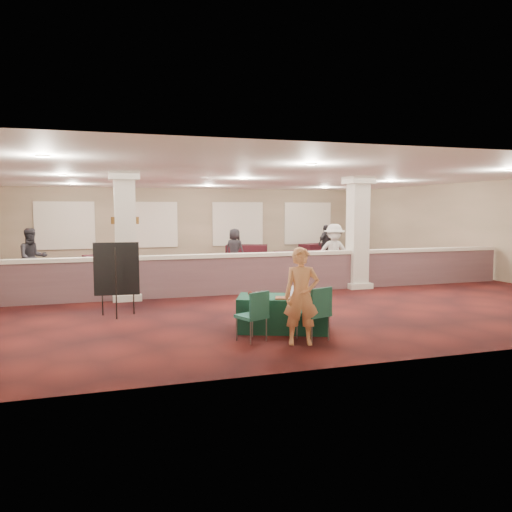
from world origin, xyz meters
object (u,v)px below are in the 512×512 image
object	(u,v)px
far_table_front_right	(304,262)
far_table_back_right	(319,251)
attendee_a	(32,258)
far_table_back_center	(247,253)
woman	(301,296)
far_table_back_left	(110,264)
conf_chair_main	(316,309)
conf_chair_side	(255,312)
attendee_c	(325,244)
attendee_d	(235,249)
near_table	(283,314)
attendee_b	(334,252)
far_table_front_center	(301,270)
easel_board	(117,270)
far_table_front_left	(32,278)

from	to	relation	value
far_table_front_right	far_table_back_right	size ratio (longest dim) A/B	1.12
far_table_back_right	attendee_a	bearing A→B (deg)	-156.07
far_table_back_center	attendee_a	size ratio (longest dim) A/B	1.03
woman	attendee_a	distance (m)	9.57
far_table_back_left	far_table_back_right	world-z (taller)	far_table_back_right
attendee_a	conf_chair_main	bearing A→B (deg)	-77.99
conf_chair_side	far_table_back_center	bearing A→B (deg)	49.63
attendee_a	attendee_c	world-z (taller)	attendee_a
attendee_d	near_table	bearing A→B (deg)	122.10
far_table_front_right	woman	bearing A→B (deg)	-113.17
far_table_back_right	conf_chair_main	bearing A→B (deg)	-114.78
far_table_back_center	attendee_b	xyz separation A→B (m)	(1.00, -6.50, 0.54)
far_table_front_right	far_table_front_center	bearing A→B (deg)	-115.90
attendee_c	conf_chair_main	bearing A→B (deg)	-148.08
far_table_front_right	attendee_a	world-z (taller)	attendee_a
attendee_a	attendee_d	world-z (taller)	attendee_a
far_table_front_right	conf_chair_main	bearing A→B (deg)	-111.55
far_table_front_right	far_table_back_left	distance (m)	6.86
attendee_d	attendee_b	bearing A→B (deg)	164.33
easel_board	far_table_front_center	world-z (taller)	easel_board
conf_chair_side	far_table_back_left	distance (m)	10.34
easel_board	far_table_back_right	bearing A→B (deg)	53.70
far_table_front_center	far_table_back_center	world-z (taller)	far_table_back_center
far_table_front_center	far_table_back_center	distance (m)	6.20
conf_chair_side	attendee_c	size ratio (longest dim) A/B	0.54
far_table_front_center	attendee_b	size ratio (longest dim) A/B	0.90
attendee_b	attendee_d	bearing A→B (deg)	137.57
near_table	far_table_back_left	xyz separation A→B (m)	(-2.96, 9.48, 0.02)
far_table_front_left	far_table_back_center	distance (m)	10.05
near_table	attendee_a	distance (m)	8.79
near_table	conf_chair_side	bearing A→B (deg)	-118.83
conf_chair_side	woman	bearing A→B (deg)	-52.77
conf_chair_side	far_table_front_right	distance (m)	9.30
attendee_d	far_table_front_left	bearing A→B (deg)	68.05
far_table_front_center	far_table_back_right	distance (m)	7.10
far_table_back_left	near_table	bearing A→B (deg)	-72.69
woman	far_table_back_right	size ratio (longest dim) A/B	0.95
near_table	far_table_back_left	bearing A→B (deg)	129.16
far_table_front_left	far_table_back_left	world-z (taller)	far_table_front_left
conf_chair_side	attendee_b	bearing A→B (deg)	29.20
near_table	conf_chair_side	distance (m)	0.98
conf_chair_side	far_table_front_right	world-z (taller)	conf_chair_side
conf_chair_side	easel_board	bearing A→B (deg)	103.47
far_table_front_left	attendee_a	size ratio (longest dim) A/B	1.15
far_table_back_center	far_table_front_center	bearing A→B (deg)	-90.00
far_table_back_center	attendee_d	distance (m)	3.22
far_table_front_right	far_table_back_center	distance (m)	4.66
far_table_back_center	attendee_c	bearing A→B (deg)	-30.15
easel_board	far_table_back_right	distance (m)	13.65
near_table	attendee_c	xyz separation A→B (m)	(5.82, 10.47, 0.49)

